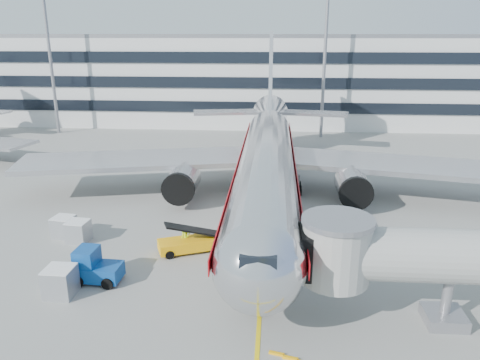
# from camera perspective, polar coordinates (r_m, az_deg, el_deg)

# --- Properties ---
(ground) EXTENTS (180.00, 180.00, 0.00)m
(ground) POSITION_cam_1_polar(r_m,az_deg,el_deg) (35.53, 2.84, -8.94)
(ground) COLOR gray
(ground) RESTS_ON ground
(lead_in_line) EXTENTS (0.25, 70.00, 0.01)m
(lead_in_line) POSITION_cam_1_polar(r_m,az_deg,el_deg) (44.71, 3.19, -3.23)
(lead_in_line) COLOR yellow
(lead_in_line) RESTS_ON ground
(main_jet) EXTENTS (50.95, 48.70, 16.06)m
(main_jet) POSITION_cam_1_polar(r_m,az_deg,el_deg) (45.05, 3.33, 2.58)
(main_jet) COLOR silver
(main_jet) RESTS_ON ground
(terminal) EXTENTS (150.00, 24.25, 15.60)m
(terminal) POSITION_cam_1_polar(r_m,az_deg,el_deg) (90.12, 3.95, 12.36)
(terminal) COLOR silver
(terminal) RESTS_ON ground
(light_mast_west) EXTENTS (2.40, 1.20, 25.45)m
(light_mast_west) POSITION_cam_1_polar(r_m,az_deg,el_deg) (81.97, -22.36, 15.60)
(light_mast_west) COLOR gray
(light_mast_west) RESTS_ON ground
(light_mast_centre) EXTENTS (2.40, 1.20, 25.45)m
(light_mast_centre) POSITION_cam_1_polar(r_m,az_deg,el_deg) (74.19, 10.41, 16.51)
(light_mast_centre) COLOR gray
(light_mast_centre) RESTS_ON ground
(belt_loader) EXTENTS (5.13, 3.44, 2.42)m
(belt_loader) POSITION_cam_1_polar(r_m,az_deg,el_deg) (35.79, -6.03, -7.61)
(belt_loader) COLOR #FFAE0A
(belt_loader) RESTS_ON ground
(baggage_tug) EXTENTS (3.22, 2.17, 2.34)m
(baggage_tug) POSITION_cam_1_polar(r_m,az_deg,el_deg) (32.86, -17.33, -10.12)
(baggage_tug) COLOR navy
(baggage_tug) RESTS_ON ground
(cargo_container_left) EXTENTS (1.75, 1.75, 1.70)m
(cargo_container_left) POSITION_cam_1_polar(r_m,az_deg,el_deg) (39.27, -19.11, -5.92)
(cargo_container_left) COLOR #AAACB1
(cargo_container_left) RESTS_ON ground
(cargo_container_right) EXTENTS (1.79, 1.79, 1.69)m
(cargo_container_right) POSITION_cam_1_polar(r_m,az_deg,el_deg) (40.55, -20.68, -5.34)
(cargo_container_right) COLOR #AAACB1
(cargo_container_right) RESTS_ON ground
(cargo_container_front) EXTENTS (1.80, 1.80, 1.87)m
(cargo_container_front) POSITION_cam_1_polar(r_m,az_deg,el_deg) (31.99, -21.07, -11.48)
(cargo_container_front) COLOR #AAACB1
(cargo_container_front) RESTS_ON ground
(ramp_worker) EXTENTS (0.83, 0.72, 1.90)m
(ramp_worker) POSITION_cam_1_polar(r_m,az_deg,el_deg) (35.98, -6.65, -7.02)
(ramp_worker) COLOR #C5EF19
(ramp_worker) RESTS_ON ground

